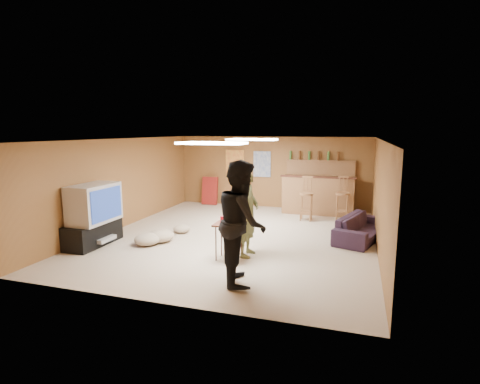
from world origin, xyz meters
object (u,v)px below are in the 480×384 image
(person_black, at_px, (242,222))
(sofa, at_px, (362,228))
(tray_table, at_px, (229,242))
(bar_counter, at_px, (318,195))
(person_olive, at_px, (248,212))
(tv_body, at_px, (94,203))

(person_black, distance_m, sofa, 3.61)
(tray_table, bearing_deg, sofa, 41.38)
(person_black, bearing_deg, sofa, -52.39)
(sofa, xyz_separation_m, tray_table, (-2.39, -2.10, 0.08))
(bar_counter, distance_m, tray_table, 4.61)
(sofa, bearing_deg, person_black, 166.20)
(tray_table, bearing_deg, bar_counter, 75.05)
(person_olive, bearing_deg, bar_counter, -12.78)
(tv_body, distance_m, sofa, 5.78)
(tv_body, height_order, person_black, person_black)
(person_olive, distance_m, person_black, 1.27)
(tv_body, height_order, tray_table, tv_body)
(person_olive, height_order, tray_table, person_olive)
(tv_body, height_order, person_olive, person_olive)
(person_black, bearing_deg, tv_body, 54.62)
(tv_body, bearing_deg, sofa, 21.49)
(bar_counter, distance_m, sofa, 2.65)
(bar_counter, bearing_deg, person_black, -96.97)
(tv_body, height_order, sofa, tv_body)
(tv_body, relative_size, tray_table, 1.59)
(tv_body, bearing_deg, person_black, -14.58)
(bar_counter, height_order, sofa, bar_counter)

